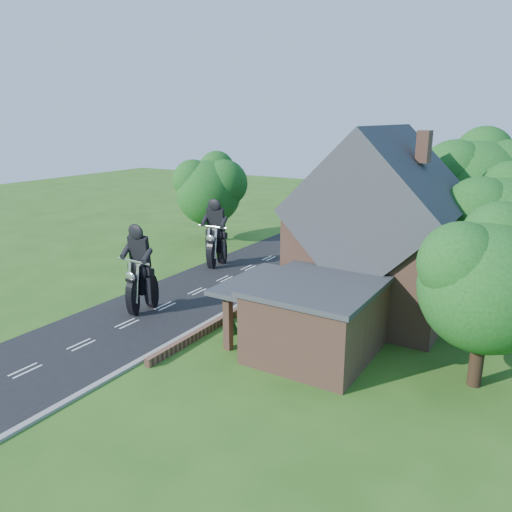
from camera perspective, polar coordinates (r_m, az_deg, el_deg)
The scene contains 19 objects.
ground at distance 29.66m, azimuth -10.35°, elevation -5.68°, with size 120.00×120.00×0.00m, color #2A5618.
road at distance 29.66m, azimuth -10.35°, elevation -5.66°, with size 7.00×80.00×0.02m, color black.
kerb at distance 27.47m, azimuth -4.63°, elevation -7.10°, with size 0.30×80.00×0.12m, color gray.
garden_wall at distance 30.99m, azimuth 1.82°, elevation -4.09°, with size 0.30×22.00×0.40m, color brown.
house at distance 28.31m, azimuth 13.86°, elevation 2.29°, with size 9.54×8.64×10.24m.
annex at distance 23.23m, azimuth 6.64°, elevation -6.96°, with size 7.05×5.94×3.44m.
tree_annex_side at distance 21.34m, azimuth 25.92°, elevation -2.20°, with size 5.64×5.20×7.48m.
tree_house_right at distance 29.53m, azimuth 27.01°, elevation 3.25°, with size 6.51×6.00×8.40m.
tree_behind_house at distance 37.02m, azimuth 24.54°, elevation 7.37°, with size 7.81×7.20×10.08m.
tree_behind_left at distance 39.24m, azimuth 15.89°, elevation 7.83°, with size 6.94×6.40×9.16m.
tree_far_road at distance 43.33m, azimuth -4.96°, elevation 7.86°, with size 6.08×5.60×7.84m.
shrub_a at distance 25.64m, azimuth -2.98°, elevation -7.59°, with size 0.90×0.90×1.10m, color black.
shrub_b at distance 27.58m, azimuth -0.02°, elevation -5.86°, with size 0.90×0.90×1.10m, color black.
shrub_c at distance 29.59m, azimuth 2.54°, elevation -4.34°, with size 0.90×0.90×1.10m, color black.
shrub_d at distance 33.82m, azimuth 6.69°, elevation -1.86°, with size 0.90×0.90×1.10m, color black.
shrub_e at distance 36.01m, azimuth 8.39°, elevation -0.84°, with size 0.90×0.90×1.10m, color black.
shrub_f at distance 38.24m, azimuth 9.89°, elevation 0.07°, with size 0.90×0.90×1.10m, color black.
motorcycle_lead at distance 28.85m, azimuth -12.85°, elevation -4.82°, with size 0.41×1.64×1.53m, color black, non-canonical shape.
motorcycle_follow at distance 36.73m, azimuth -4.51°, elevation -0.06°, with size 0.41×1.62×1.51m, color black, non-canonical shape.
Camera 1 is at (18.81, -20.32, 10.64)m, focal length 35.00 mm.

